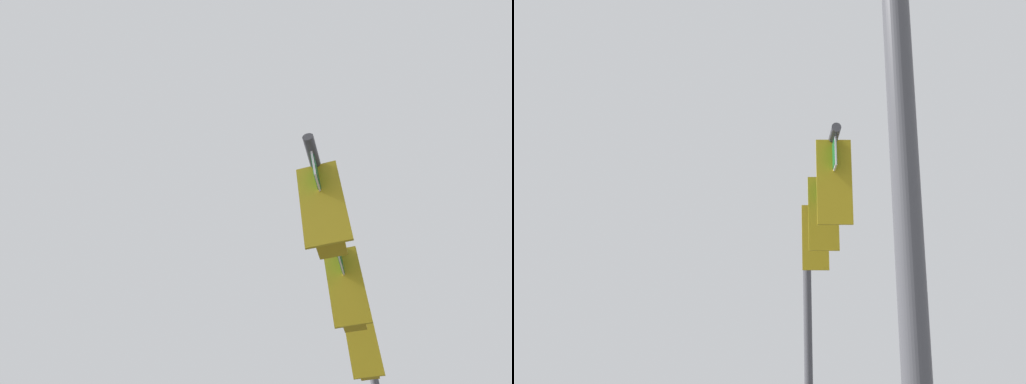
{
  "view_description": "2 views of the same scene",
  "coord_description": "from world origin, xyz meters",
  "views": [
    {
      "loc": [
        3.59,
        -5.78,
        1.69
      ],
      "look_at": [
        -1.57,
        -7.69,
        7.53
      ],
      "focal_mm": 28.0,
      "sensor_mm": 36.0,
      "label": 1
    },
    {
      "loc": [
        10.21,
        -6.85,
        1.89
      ],
      "look_at": [
        -3.92,
        -7.26,
        6.12
      ],
      "focal_mm": 50.0,
      "sensor_mm": 36.0,
      "label": 2
    }
  ],
  "objects": [
    {
      "name": "signal_pole_near",
      "position": [
        -2.86,
        -6.34,
        4.66
      ],
      "size": [
        6.68,
        0.68,
        6.29
      ],
      "color": "#47474C",
      "rests_on": "ground_plane"
    }
  ]
}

